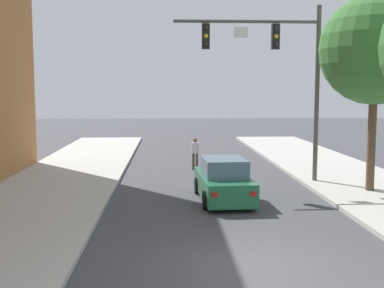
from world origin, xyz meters
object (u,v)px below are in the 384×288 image
car_lead_green (223,181)px  street_tree_second (375,50)px  traffic_signal_mast (277,61)px  pedestrian_crossing_road (195,152)px

car_lead_green → street_tree_second: street_tree_second is taller
street_tree_second → car_lead_green: bearing=-171.6°
traffic_signal_mast → car_lead_green: (-2.63, -3.07, -4.60)m
traffic_signal_mast → pedestrian_crossing_road: bearing=129.3°
street_tree_second → pedestrian_crossing_road: bearing=136.6°
traffic_signal_mast → pedestrian_crossing_road: size_ratio=4.57×
traffic_signal_mast → street_tree_second: bearing=-33.7°
traffic_signal_mast → street_tree_second: (3.28, -2.19, 0.28)m
traffic_signal_mast → pedestrian_crossing_road: (-3.27, 3.99, -4.41)m
car_lead_green → pedestrian_crossing_road: (-0.64, 7.06, 0.19)m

